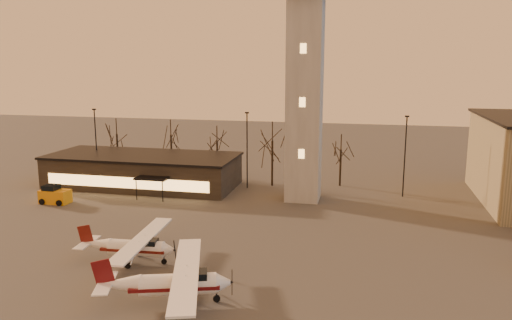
# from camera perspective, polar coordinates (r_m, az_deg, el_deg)

# --- Properties ---
(ground) EXTENTS (220.00, 220.00, 0.00)m
(ground) POSITION_cam_1_polar(r_m,az_deg,el_deg) (34.00, -1.67, -17.80)
(ground) COLOR #3D3A38
(ground) RESTS_ON ground
(control_tower) EXTENTS (6.80, 6.80, 32.60)m
(control_tower) POSITION_cam_1_polar(r_m,az_deg,el_deg) (59.30, 5.65, 10.91)
(control_tower) COLOR gray
(control_tower) RESTS_ON ground
(terminal) EXTENTS (25.40, 12.20, 4.30)m
(terminal) POSITION_cam_1_polar(r_m,az_deg,el_deg) (69.08, -12.77, -1.14)
(terminal) COLOR black
(terminal) RESTS_ON ground
(light_poles) EXTENTS (58.50, 12.25, 10.14)m
(light_poles) POSITION_cam_1_polar(r_m,az_deg,el_deg) (61.22, 6.04, 0.63)
(light_poles) COLOR black
(light_poles) RESTS_ON ground
(tree_row) EXTENTS (37.20, 9.20, 8.80)m
(tree_row) POSITION_cam_1_polar(r_m,az_deg,el_deg) (71.98, -4.46, 2.64)
(tree_row) COLOR black
(tree_row) RESTS_ON ground
(cessna_front) EXTENTS (10.12, 12.45, 3.47)m
(cessna_front) POSITION_cam_1_polar(r_m,az_deg,el_deg) (35.84, -8.63, -14.20)
(cessna_front) COLOR white
(cessna_front) RESTS_ON ground
(cessna_rear) EXTENTS (8.93, 11.27, 3.10)m
(cessna_rear) POSITION_cam_1_polar(r_m,az_deg,el_deg) (43.26, -13.31, -10.03)
(cessna_rear) COLOR white
(cessna_rear) RESTS_ON ground
(service_cart) EXTENTS (3.46, 2.24, 2.18)m
(service_cart) POSITION_cam_1_polar(r_m,az_deg,el_deg) (64.05, -22.02, -3.86)
(service_cart) COLOR orange
(service_cart) RESTS_ON ground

